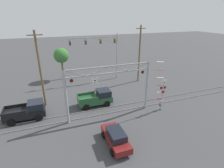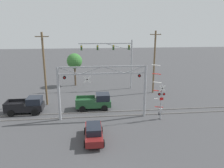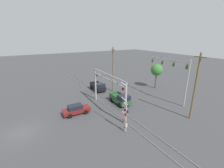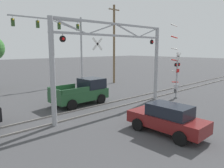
{
  "view_description": "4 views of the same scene",
  "coord_description": "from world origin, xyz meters",
  "px_view_note": "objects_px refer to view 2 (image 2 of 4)",
  "views": [
    {
      "loc": [
        -6.34,
        -4.94,
        11.88
      ],
      "look_at": [
        0.53,
        13.74,
        3.88
      ],
      "focal_mm": 28.0,
      "sensor_mm": 36.0,
      "label": 1
    },
    {
      "loc": [
        -1.62,
        -11.6,
        10.89
      ],
      "look_at": [
        1.27,
        14.63,
        3.85
      ],
      "focal_mm": 35.0,
      "sensor_mm": 36.0,
      "label": 2
    },
    {
      "loc": [
        20.84,
        1.69,
        12.27
      ],
      "look_at": [
        -1.25,
        14.64,
        4.14
      ],
      "focal_mm": 24.0,
      "sensor_mm": 36.0,
      "label": 3
    },
    {
      "loc": [
        -11.29,
        1.59,
        4.6
      ],
      "look_at": [
        0.17,
        13.69,
        1.89
      ],
      "focal_mm": 35.0,
      "sensor_mm": 36.0,
      "label": 4
    }
  ],
  "objects_px": {
    "crossing_gantry": "(103,86)",
    "traffic_signal_span": "(119,56)",
    "background_tree_beyond_span": "(74,61)",
    "crossing_signal_mast": "(160,101)",
    "sedan_waiting": "(94,132)",
    "utility_pole_left": "(44,69)",
    "pickup_truck_lead": "(95,102)",
    "pickup_truck_following": "(27,105)",
    "utility_pole_right": "(154,62)"
  },
  "relations": [
    {
      "from": "crossing_gantry",
      "to": "traffic_signal_span",
      "type": "distance_m",
      "value": 13.25
    },
    {
      "from": "traffic_signal_span",
      "to": "background_tree_beyond_span",
      "type": "relative_size",
      "value": 1.53
    },
    {
      "from": "crossing_signal_mast",
      "to": "sedan_waiting",
      "type": "relative_size",
      "value": 1.53
    },
    {
      "from": "crossing_signal_mast",
      "to": "utility_pole_left",
      "type": "relative_size",
      "value": 0.66
    },
    {
      "from": "pickup_truck_lead",
      "to": "pickup_truck_following",
      "type": "bearing_deg",
      "value": -176.72
    },
    {
      "from": "pickup_truck_following",
      "to": "sedan_waiting",
      "type": "height_order",
      "value": "pickup_truck_following"
    },
    {
      "from": "utility_pole_right",
      "to": "background_tree_beyond_span",
      "type": "bearing_deg",
      "value": 155.38
    },
    {
      "from": "crossing_gantry",
      "to": "sedan_waiting",
      "type": "relative_size",
      "value": 2.42
    },
    {
      "from": "utility_pole_right",
      "to": "crossing_signal_mast",
      "type": "bearing_deg",
      "value": -102.44
    },
    {
      "from": "sedan_waiting",
      "to": "background_tree_beyond_span",
      "type": "xyz_separation_m",
      "value": [
        -2.85,
        20.99,
        3.76
      ]
    },
    {
      "from": "utility_pole_left",
      "to": "utility_pole_right",
      "type": "height_order",
      "value": "utility_pole_right"
    },
    {
      "from": "crossing_signal_mast",
      "to": "utility_pole_left",
      "type": "height_order",
      "value": "utility_pole_left"
    },
    {
      "from": "crossing_signal_mast",
      "to": "utility_pole_right",
      "type": "distance_m",
      "value": 11.37
    },
    {
      "from": "crossing_gantry",
      "to": "utility_pole_left",
      "type": "relative_size",
      "value": 1.04
    },
    {
      "from": "pickup_truck_lead",
      "to": "pickup_truck_following",
      "type": "height_order",
      "value": "same"
    },
    {
      "from": "sedan_waiting",
      "to": "background_tree_beyond_span",
      "type": "relative_size",
      "value": 0.72
    },
    {
      "from": "crossing_signal_mast",
      "to": "pickup_truck_following",
      "type": "bearing_deg",
      "value": 167.04
    },
    {
      "from": "pickup_truck_following",
      "to": "crossing_signal_mast",
      "type": "bearing_deg",
      "value": -12.96
    },
    {
      "from": "pickup_truck_following",
      "to": "background_tree_beyond_span",
      "type": "bearing_deg",
      "value": 67.18
    },
    {
      "from": "crossing_gantry",
      "to": "crossing_signal_mast",
      "type": "bearing_deg",
      "value": -9.44
    },
    {
      "from": "utility_pole_right",
      "to": "background_tree_beyond_span",
      "type": "distance_m",
      "value": 14.57
    },
    {
      "from": "pickup_truck_lead",
      "to": "pickup_truck_following",
      "type": "relative_size",
      "value": 1.0
    },
    {
      "from": "crossing_gantry",
      "to": "pickup_truck_lead",
      "type": "distance_m",
      "value": 4.41
    },
    {
      "from": "background_tree_beyond_span",
      "to": "sedan_waiting",
      "type": "bearing_deg",
      "value": -82.27
    },
    {
      "from": "crossing_gantry",
      "to": "utility_pole_left",
      "type": "bearing_deg",
      "value": 144.13
    },
    {
      "from": "pickup_truck_following",
      "to": "background_tree_beyond_span",
      "type": "relative_size",
      "value": 0.77
    },
    {
      "from": "pickup_truck_following",
      "to": "utility_pole_right",
      "type": "distance_m",
      "value": 20.4
    },
    {
      "from": "traffic_signal_span",
      "to": "pickup_truck_lead",
      "type": "xyz_separation_m",
      "value": [
        -4.55,
        -9.42,
        -4.91
      ]
    },
    {
      "from": "pickup_truck_following",
      "to": "sedan_waiting",
      "type": "distance_m",
      "value": 11.53
    },
    {
      "from": "utility_pole_left",
      "to": "pickup_truck_lead",
      "type": "bearing_deg",
      "value": -19.06
    },
    {
      "from": "traffic_signal_span",
      "to": "sedan_waiting",
      "type": "bearing_deg",
      "value": -105.67
    },
    {
      "from": "traffic_signal_span",
      "to": "utility_pole_right",
      "type": "xyz_separation_m",
      "value": [
        5.36,
        -2.96,
        -0.69
      ]
    },
    {
      "from": "traffic_signal_span",
      "to": "crossing_gantry",
      "type": "bearing_deg",
      "value": -106.63
    },
    {
      "from": "sedan_waiting",
      "to": "utility_pole_left",
      "type": "xyz_separation_m",
      "value": [
        -6.32,
        10.83,
        4.38
      ]
    },
    {
      "from": "crossing_gantry",
      "to": "traffic_signal_span",
      "type": "bearing_deg",
      "value": 73.37
    },
    {
      "from": "pickup_truck_lead",
      "to": "utility_pole_right",
      "type": "distance_m",
      "value": 12.56
    },
    {
      "from": "sedan_waiting",
      "to": "utility_pole_left",
      "type": "bearing_deg",
      "value": 120.28
    },
    {
      "from": "crossing_gantry",
      "to": "utility_pole_right",
      "type": "distance_m",
      "value": 13.29
    },
    {
      "from": "traffic_signal_span",
      "to": "utility_pole_right",
      "type": "relative_size",
      "value": 0.91
    },
    {
      "from": "crossing_gantry",
      "to": "utility_pole_right",
      "type": "relative_size",
      "value": 1.04
    },
    {
      "from": "pickup_truck_following",
      "to": "background_tree_beyond_span",
      "type": "height_order",
      "value": "background_tree_beyond_span"
    },
    {
      "from": "pickup_truck_following",
      "to": "sedan_waiting",
      "type": "relative_size",
      "value": 1.06
    },
    {
      "from": "traffic_signal_span",
      "to": "utility_pole_left",
      "type": "xyz_separation_m",
      "value": [
        -11.34,
        -7.07,
        -0.72
      ]
    },
    {
      "from": "crossing_signal_mast",
      "to": "pickup_truck_following",
      "type": "height_order",
      "value": "crossing_signal_mast"
    },
    {
      "from": "crossing_gantry",
      "to": "traffic_signal_span",
      "type": "height_order",
      "value": "traffic_signal_span"
    },
    {
      "from": "crossing_gantry",
      "to": "crossing_signal_mast",
      "type": "relative_size",
      "value": 1.57
    },
    {
      "from": "pickup_truck_lead",
      "to": "pickup_truck_following",
      "type": "xyz_separation_m",
      "value": [
        -8.79,
        -0.5,
        -0.0
      ]
    },
    {
      "from": "pickup_truck_following",
      "to": "utility_pole_left",
      "type": "relative_size",
      "value": 0.46
    },
    {
      "from": "utility_pole_left",
      "to": "pickup_truck_following",
      "type": "bearing_deg",
      "value": -125.07
    },
    {
      "from": "crossing_signal_mast",
      "to": "pickup_truck_following",
      "type": "relative_size",
      "value": 1.45
    }
  ]
}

